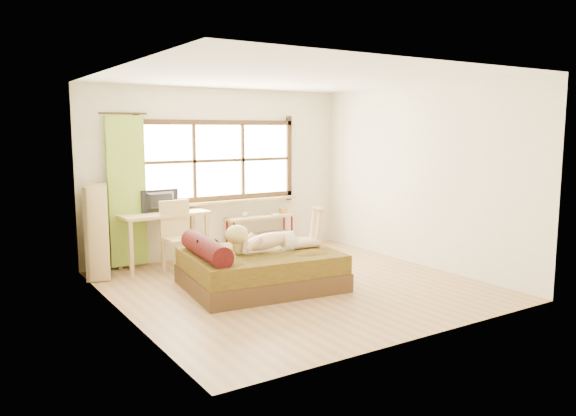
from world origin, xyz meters
TOP-DOWN VIEW (x-y plane):
  - floor at (0.00, 0.00)m, footprint 4.50×4.50m
  - ceiling at (0.00, 0.00)m, footprint 4.50×4.50m
  - wall_back at (0.00, 2.25)m, footprint 4.50×0.00m
  - wall_front at (0.00, -2.25)m, footprint 4.50×0.00m
  - wall_left at (-2.25, 0.00)m, footprint 0.00×4.50m
  - wall_right at (2.25, 0.00)m, footprint 0.00×4.50m
  - window at (0.00, 2.22)m, footprint 2.80×0.16m
  - curtain at (-1.55, 2.13)m, footprint 0.55×0.10m
  - bed at (-0.45, 0.19)m, footprint 2.06×1.73m
  - woman at (-0.26, 0.14)m, footprint 1.36×0.53m
  - kitten at (-1.13, 0.29)m, footprint 0.30×0.15m
  - desk at (-1.07, 1.95)m, footprint 1.35×0.69m
  - monitor at (-1.07, 2.00)m, footprint 0.59×0.11m
  - chair at (-0.98, 1.59)m, footprint 0.49×0.49m
  - pipe_shelf at (0.68, 2.07)m, footprint 1.23×0.32m
  - cup at (0.37, 2.07)m, footprint 0.11×0.11m
  - book at (0.87, 2.07)m, footprint 0.15×0.20m
  - bookshelf at (-2.08, 1.83)m, footprint 0.44×0.62m

SIDE VIEW (x-z plane):
  - floor at x=0.00m, z-range 0.00..0.00m
  - bed at x=-0.45m, z-range -0.10..0.62m
  - pipe_shelf at x=0.68m, z-range 0.10..0.80m
  - chair at x=-0.98m, z-range 0.06..1.09m
  - kitten at x=-1.13m, z-range 0.48..0.70m
  - book at x=0.87m, z-range 0.61..0.63m
  - bookshelf at x=-2.08m, z-range 0.01..1.30m
  - cup at x=0.37m, z-range 0.61..0.70m
  - desk at x=-1.07m, z-range 0.30..1.12m
  - woman at x=-0.26m, z-range 0.48..1.05m
  - monitor at x=-1.07m, z-range 0.82..1.16m
  - curtain at x=-1.55m, z-range 0.05..2.25m
  - wall_back at x=0.00m, z-range -0.90..3.60m
  - wall_front at x=0.00m, z-range -0.90..3.60m
  - wall_left at x=-2.25m, z-range -0.90..3.60m
  - wall_right at x=2.25m, z-range -0.90..3.60m
  - window at x=0.00m, z-range 0.78..2.24m
  - ceiling at x=0.00m, z-range 2.70..2.70m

